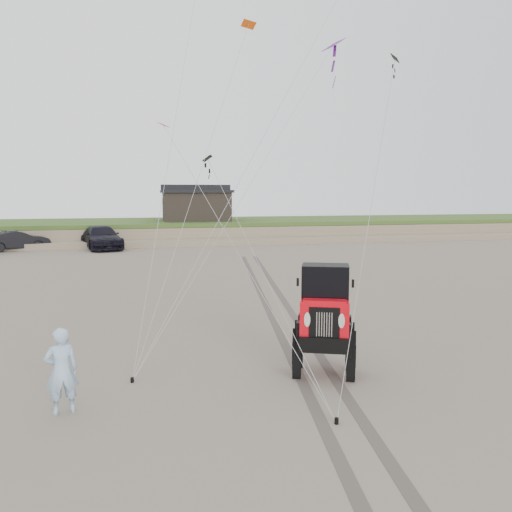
% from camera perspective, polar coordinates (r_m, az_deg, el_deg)
% --- Properties ---
extents(ground, '(160.00, 160.00, 0.00)m').
position_cam_1_polar(ground, '(11.39, 3.29, -15.00)').
color(ground, '#6B6054').
rests_on(ground, ground).
extents(dune_ridge, '(160.00, 14.25, 1.73)m').
position_cam_1_polar(dune_ridge, '(47.84, -9.29, 2.94)').
color(dune_ridge, '#7A6B54').
rests_on(dune_ridge, ground).
extents(cabin, '(6.40, 5.40, 3.35)m').
position_cam_1_polar(cabin, '(47.40, -6.89, 5.87)').
color(cabin, black).
rests_on(cabin, dune_ridge).
extents(truck_b, '(4.77, 3.13, 1.49)m').
position_cam_1_polar(truck_b, '(41.67, -25.57, 1.60)').
color(truck_b, black).
rests_on(truck_b, ground).
extents(truck_c, '(3.93, 6.47, 1.75)m').
position_cam_1_polar(truck_c, '(40.49, -17.24, 2.03)').
color(truck_c, black).
rests_on(truck_c, ground).
extents(jeep, '(4.31, 6.14, 2.10)m').
position_cam_1_polar(jeep, '(11.99, 7.81, -8.59)').
color(jeep, red).
rests_on(jeep, ground).
extents(man, '(0.72, 0.57, 1.72)m').
position_cam_1_polar(man, '(10.66, -21.35, -12.13)').
color(man, '#8FB8DD').
rests_on(man, ground).
extents(kite_flock, '(8.15, 5.65, 7.14)m').
position_cam_1_polar(kite_flock, '(20.69, 4.65, 23.25)').
color(kite_flock, '#5F167B').
rests_on(kite_flock, ground).
extents(stake_main, '(0.08, 0.08, 0.12)m').
position_cam_1_polar(stake_main, '(12.08, -13.97, -13.58)').
color(stake_main, black).
rests_on(stake_main, ground).
extents(stake_aux, '(0.08, 0.08, 0.12)m').
position_cam_1_polar(stake_aux, '(9.96, 9.20, -18.11)').
color(stake_aux, black).
rests_on(stake_aux, ground).
extents(tire_tracks, '(5.22, 29.74, 0.01)m').
position_cam_1_polar(tire_tracks, '(19.28, 2.39, -5.68)').
color(tire_tracks, '#4C443D').
rests_on(tire_tracks, ground).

